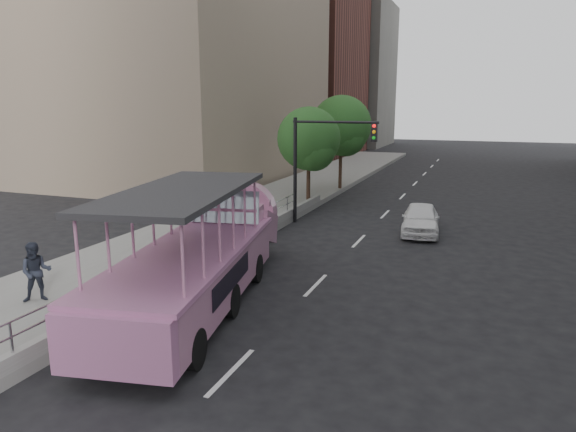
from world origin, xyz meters
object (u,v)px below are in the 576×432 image
parking_sign (227,220)px  traffic_signal (318,153)px  pedestrian_mid (36,272)px  duck_boat (204,256)px  street_tree_near (310,141)px  car (421,219)px  street_tree_far (342,128)px

parking_sign → traffic_signal: size_ratio=0.54×
pedestrian_mid → parking_sign: 6.44m
duck_boat → street_tree_near: 14.51m
car → traffic_signal: traffic_signal is taller
pedestrian_mid → parking_sign: size_ratio=0.61×
parking_sign → traffic_signal: traffic_signal is taller
parking_sign → street_tree_far: size_ratio=0.44×
pedestrian_mid → street_tree_near: street_tree_near is taller
car → pedestrian_mid: pedestrian_mid is taller
street_tree_far → pedestrian_mid: bearing=-96.6°
car → parking_sign: 9.72m
pedestrian_mid → traffic_signal: size_ratio=0.33×
duck_boat → street_tree_far: bearing=93.7°
traffic_signal → duck_boat: bearing=-90.5°
car → traffic_signal: 5.73m
street_tree_near → pedestrian_mid: bearing=-98.2°
pedestrian_mid → duck_boat: bearing=-6.4°
duck_boat → street_tree_far: street_tree_far is taller
street_tree_near → street_tree_far: street_tree_far is taller
car → parking_sign: parking_sign is taller
car → duck_boat: bearing=-121.4°
traffic_signal → street_tree_near: size_ratio=0.91×
pedestrian_mid → car: bearing=15.9°
street_tree_far → street_tree_near: bearing=-91.9°
car → pedestrian_mid: bearing=-130.0°
traffic_signal → parking_sign: bearing=-96.3°
parking_sign → street_tree_near: 11.45m
duck_boat → car: (5.09, 10.67, -0.66)m
street_tree_near → street_tree_far: size_ratio=0.89×
car → street_tree_far: bearing=118.0°
parking_sign → pedestrian_mid: bearing=-119.5°
street_tree_near → traffic_signal: bearing=-65.0°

